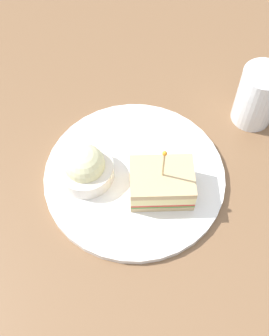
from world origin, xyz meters
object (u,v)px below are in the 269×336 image
at_px(plate, 134,176).
at_px(sandwich_half_center, 162,183).
at_px(drink_glass, 257,99).
at_px(coleslaw_bowl, 85,167).

bearing_deg(plate, sandwich_half_center, -27.99).
distance_m(plate, sandwich_half_center, 0.06).
bearing_deg(plate, drink_glass, 39.33).
xyz_separation_m(plate, coleslaw_bowl, (-0.08, -0.01, 0.03)).
height_order(sandwich_half_center, coleslaw_bowl, sandwich_half_center).
distance_m(sandwich_half_center, coleslaw_bowl, 0.12).
bearing_deg(plate, coleslaw_bowl, -171.60).
relative_size(plate, coleslaw_bowl, 3.25).
bearing_deg(coleslaw_bowl, sandwich_half_center, -5.91).
bearing_deg(coleslaw_bowl, plate, 8.40).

